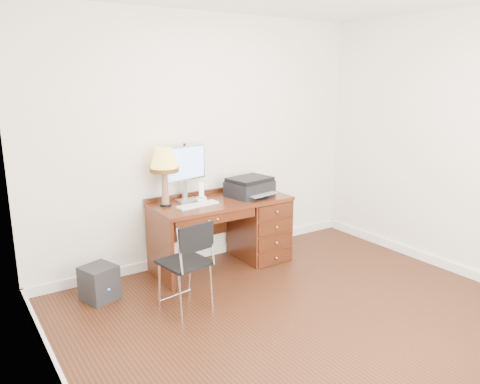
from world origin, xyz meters
TOP-DOWN VIEW (x-y plane):
  - ground at (0.00, 0.00)m, footprint 4.00×4.00m
  - room_shell at (0.00, 0.63)m, footprint 4.00×4.00m
  - desk at (0.32, 1.40)m, footprint 1.50×0.67m
  - monitor at (-0.31, 1.60)m, footprint 0.51×0.21m
  - keyboard at (-0.31, 1.34)m, footprint 0.46×0.17m
  - mouse_pad at (0.39, 1.23)m, footprint 0.20×0.20m
  - printer at (0.36, 1.39)m, footprint 0.53×0.44m
  - leg_lamp at (-0.59, 1.51)m, footprint 0.29×0.29m
  - phone at (-0.20, 1.47)m, footprint 0.12×0.12m
  - pen_cup at (0.43, 1.56)m, footprint 0.08×0.08m
  - chair at (-0.78, 0.68)m, footprint 0.44×0.44m
  - equipment_box at (-1.38, 1.33)m, footprint 0.36×0.36m

SIDE VIEW (x-z plane):
  - ground at x=0.00m, z-range 0.00..0.00m
  - room_shell at x=0.00m, z-range -1.95..2.05m
  - equipment_box at x=-1.38m, z-range 0.00..0.33m
  - desk at x=0.32m, z-range 0.04..0.79m
  - chair at x=-0.78m, z-range 0.09..0.92m
  - keyboard at x=-0.31m, z-range 0.75..0.77m
  - mouse_pad at x=0.39m, z-range 0.74..0.78m
  - pen_cup at x=0.43m, z-range 0.75..0.84m
  - phone at x=-0.20m, z-range 0.71..0.92m
  - printer at x=0.36m, z-range 0.75..0.96m
  - monitor at x=-0.31m, z-range 0.83..1.41m
  - leg_lamp at x=-0.59m, z-range 0.89..1.49m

